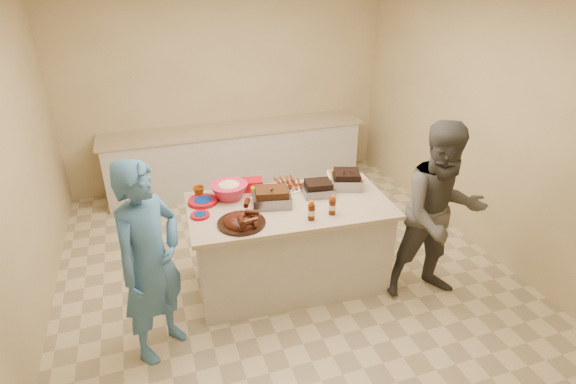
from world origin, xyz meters
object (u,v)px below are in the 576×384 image
object	(u,v)px
bbq_bottle_a	(311,220)
plastic_cup	(199,197)
rib_platter	(242,224)
bbq_bottle_b	(332,214)
roasting_pan	(346,187)
guest_blue	(164,345)
mustard_bottle	(253,196)
coleslaw_bowl	(230,198)
island	(290,281)
guest_gray	(427,290)

from	to	relation	value
bbq_bottle_a	plastic_cup	bearing A→B (deg)	138.40
rib_platter	bbq_bottle_a	xyz separation A→B (m)	(0.59, -0.12, 0.00)
bbq_bottle_b	roasting_pan	bearing A→B (deg)	52.39
guest_blue	mustard_bottle	bearing A→B (deg)	-5.72
coleslaw_bowl	guest_blue	bearing A→B (deg)	-134.79
bbq_bottle_b	mustard_bottle	xyz separation A→B (m)	(-0.57, 0.58, 0.00)
plastic_cup	guest_blue	xyz separation A→B (m)	(-0.51, -0.91, -0.89)
bbq_bottle_b	guest_blue	xyz separation A→B (m)	(-1.58, -0.18, -0.89)
bbq_bottle_a	mustard_bottle	size ratio (longest dim) A/B	1.56
plastic_cup	guest_blue	bearing A→B (deg)	-119.48
roasting_pan	rib_platter	bearing A→B (deg)	-143.28
island	bbq_bottle_b	distance (m)	0.98
roasting_pan	mustard_bottle	world-z (taller)	mustard_bottle
coleslaw_bowl	guest_gray	world-z (taller)	coleslaw_bowl
bbq_bottle_b	island	bearing A→B (deg)	133.85
coleslaw_bowl	plastic_cup	xyz separation A→B (m)	(-0.27, 0.12, 0.00)
bbq_bottle_a	island	bearing A→B (deg)	103.72
guest_gray	roasting_pan	bearing A→B (deg)	137.53
bbq_bottle_b	rib_platter	bearing A→B (deg)	173.60
island	coleslaw_bowl	world-z (taller)	coleslaw_bowl
mustard_bottle	guest_gray	bearing A→B (deg)	-29.49
island	mustard_bottle	distance (m)	0.97
island	mustard_bottle	xyz separation A→B (m)	(-0.28, 0.27, 0.89)
rib_platter	bbq_bottle_a	size ratio (longest dim) A/B	2.26
bbq_bottle_b	guest_blue	world-z (taller)	bbq_bottle_b
island	bbq_bottle_b	xyz separation A→B (m)	(0.29, -0.30, 0.89)
island	bbq_bottle_b	bearing A→B (deg)	-42.33
plastic_cup	bbq_bottle_a	bearing A→B (deg)	-41.60
mustard_bottle	guest_gray	world-z (taller)	mustard_bottle
bbq_bottle_a	plastic_cup	world-z (taller)	bbq_bottle_a
rib_platter	guest_gray	world-z (taller)	rib_platter
island	mustard_bottle	size ratio (longest dim) A/B	15.85
roasting_pan	mustard_bottle	distance (m)	0.94
roasting_pan	plastic_cup	xyz separation A→B (m)	(-1.43, 0.26, 0.00)
coleslaw_bowl	guest_gray	xyz separation A→B (m)	(1.74, -0.89, -0.89)
roasting_pan	mustard_bottle	bearing A→B (deg)	-168.01
rib_platter	guest_blue	world-z (taller)	rib_platter
rib_platter	roasting_pan	bearing A→B (deg)	18.03
bbq_bottle_a	plastic_cup	xyz separation A→B (m)	(-0.86, 0.76, 0.00)
coleslaw_bowl	bbq_bottle_a	xyz separation A→B (m)	(0.58, -0.64, 0.00)
bbq_bottle_b	guest_gray	world-z (taller)	bbq_bottle_b
island	coleslaw_bowl	bearing A→B (deg)	152.63
island	roasting_pan	bearing A→B (deg)	17.93
island	plastic_cup	distance (m)	1.25
mustard_bottle	plastic_cup	world-z (taller)	mustard_bottle
mustard_bottle	guest_gray	xyz separation A→B (m)	(1.51, -0.86, -0.89)
bbq_bottle_b	guest_blue	size ratio (longest dim) A/B	0.11
roasting_pan	coleslaw_bowl	bearing A→B (deg)	-168.20
roasting_pan	guest_blue	xyz separation A→B (m)	(-1.94, -0.65, -0.89)
coleslaw_bowl	roasting_pan	bearing A→B (deg)	-6.88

